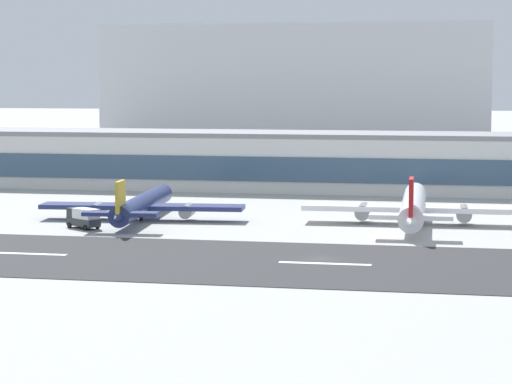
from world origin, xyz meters
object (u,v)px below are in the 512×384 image
at_px(terminal_building, 309,161).
at_px(distant_hotel_block, 296,87).
at_px(airliner_gold_tail_gate_0, 141,206).
at_px(service_box_truck_2, 83,217).
at_px(airliner_red_tail_gate_1, 413,207).

relative_size(terminal_building, distant_hotel_block, 1.47).
relative_size(distant_hotel_block, airliner_gold_tail_gate_0, 3.36).
height_order(terminal_building, service_box_truck_2, terminal_building).
bearing_deg(terminal_building, distant_hotel_block, 99.96).
bearing_deg(distant_hotel_block, airliner_gold_tail_gate_0, -89.05).
relative_size(terminal_building, airliner_red_tail_gate_1, 4.39).
bearing_deg(airliner_gold_tail_gate_0, service_box_truck_2, 144.41).
bearing_deg(airliner_red_tail_gate_1, airliner_gold_tail_gate_0, 93.55).
bearing_deg(service_box_truck_2, terminal_building, -79.01).
relative_size(terminal_building, airliner_gold_tail_gate_0, 4.96).
relative_size(airliner_gold_tail_gate_0, airliner_red_tail_gate_1, 0.89).
distance_m(terminal_building, airliner_red_tail_gate_1, 57.51).
relative_size(terminal_building, service_box_truck_2, 30.45).
height_order(terminal_building, airliner_gold_tail_gate_0, terminal_building).
distance_m(distant_hotel_block, airliner_gold_tail_gate_0, 192.01).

